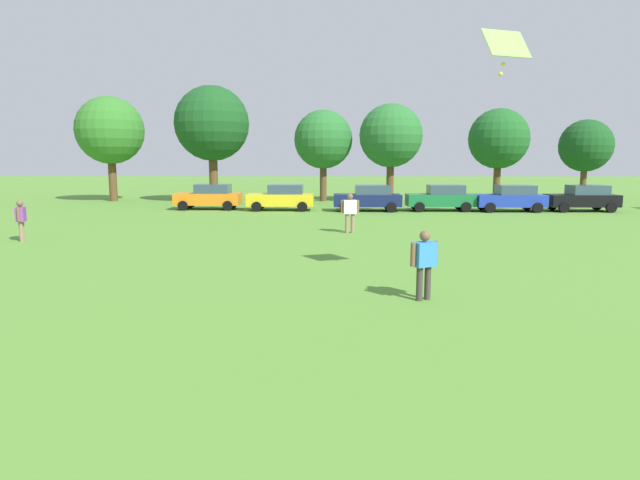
{
  "coord_description": "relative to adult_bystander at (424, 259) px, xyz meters",
  "views": [
    {
      "loc": [
        2.37,
        0.15,
        3.24
      ],
      "look_at": [
        2.18,
        9.81,
        1.79
      ],
      "focal_mm": 29.79,
      "sensor_mm": 36.0,
      "label": 1
    }
  ],
  "objects": [
    {
      "name": "bystander_midfield",
      "position": [
        -14.65,
        8.84,
        0.01
      ],
      "size": [
        0.45,
        0.76,
        1.66
      ],
      "rotation": [
        0.0,
        0.0,
        5.01
      ],
      "color": "#8C7259",
      "rests_on": "ground"
    },
    {
      "name": "tree_far_right",
      "position": [
        18.34,
        31.53,
        3.4
      ],
      "size": [
        4.16,
        4.16,
        6.49
      ],
      "color": "brown",
      "rests_on": "ground"
    },
    {
      "name": "parked_car_green_3",
      "position": [
        4.99,
        22.25,
        -0.12
      ],
      "size": [
        4.3,
        2.02,
        1.68
      ],
      "rotation": [
        0.0,
        0.0,
        3.14
      ],
      "color": "#196B38",
      "rests_on": "ground"
    },
    {
      "name": "tree_right",
      "position": [
        10.86,
        29.91,
        3.89
      ],
      "size": [
        4.63,
        4.63,
        7.22
      ],
      "color": "brown",
      "rests_on": "ground"
    },
    {
      "name": "tree_center_right",
      "position": [
        2.43,
        29.25,
        4.11
      ],
      "size": [
        4.83,
        4.83,
        7.53
      ],
      "color": "brown",
      "rests_on": "ground"
    },
    {
      "name": "tree_left",
      "position": [
        -11.3,
        29.25,
        5.03
      ],
      "size": [
        5.71,
        5.71,
        8.9
      ],
      "color": "brown",
      "rests_on": "ground"
    },
    {
      "name": "bystander_near_trees",
      "position": [
        -1.31,
        11.59,
        0.08
      ],
      "size": [
        0.84,
        0.4,
        1.78
      ],
      "rotation": [
        0.0,
        0.0,
        0.13
      ],
      "color": "#8C7259",
      "rests_on": "ground"
    },
    {
      "name": "tree_center_left",
      "position": [
        -2.76,
        30.47,
        3.87
      ],
      "size": [
        4.61,
        4.61,
        7.18
      ],
      "color": "brown",
      "rests_on": "ground"
    },
    {
      "name": "parked_car_yellow_1",
      "position": [
        -5.35,
        22.39,
        -0.12
      ],
      "size": [
        4.3,
        2.02,
        1.68
      ],
      "rotation": [
        0.0,
        0.0,
        3.14
      ],
      "color": "yellow",
      "rests_on": "ground"
    },
    {
      "name": "parked_car_black_5",
      "position": [
        13.97,
        22.11,
        -0.12
      ],
      "size": [
        4.3,
        2.02,
        1.68
      ],
      "rotation": [
        0.0,
        0.0,
        3.14
      ],
      "color": "black",
      "rests_on": "ground"
    },
    {
      "name": "adult_bystander",
      "position": [
        0.0,
        0.0,
        0.0
      ],
      "size": [
        0.7,
        0.53,
        1.65
      ],
      "rotation": [
        0.0,
        0.0,
        3.65
      ],
      "color": "#3F3833",
      "rests_on": "ground"
    },
    {
      "name": "ground_plane",
      "position": [
        -4.55,
        17.71,
        -0.98
      ],
      "size": [
        160.0,
        160.0,
        0.0
      ],
      "primitive_type": "plane",
      "color": "#568C33"
    },
    {
      "name": "parked_car_orange_0",
      "position": [
        -10.24,
        23.02,
        -0.12
      ],
      "size": [
        4.3,
        2.02,
        1.68
      ],
      "rotation": [
        0.0,
        0.0,
        3.14
      ],
      "color": "orange",
      "rests_on": "ground"
    },
    {
      "name": "parked_car_navy_2",
      "position": [
        0.27,
        22.03,
        -0.12
      ],
      "size": [
        4.3,
        2.02,
        1.68
      ],
      "rotation": [
        0.0,
        0.0,
        3.14
      ],
      "color": "#141E4C",
      "rests_on": "ground"
    },
    {
      "name": "kite",
      "position": [
        1.9,
        0.84,
        4.9
      ],
      "size": [
        1.2,
        0.84,
        1.09
      ],
      "color": "#8CD859"
    },
    {
      "name": "parked_car_blue_4",
      "position": [
        9.34,
        21.94,
        -0.12
      ],
      "size": [
        4.3,
        2.02,
        1.68
      ],
      "rotation": [
        0.0,
        0.0,
        3.14
      ],
      "color": "#1E38AD",
      "rests_on": "ground"
    },
    {
      "name": "tree_far_left",
      "position": [
        -19.6,
        30.15,
        4.57
      ],
      "size": [
        5.28,
        5.28,
        8.22
      ],
      "color": "brown",
      "rests_on": "ground"
    }
  ]
}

